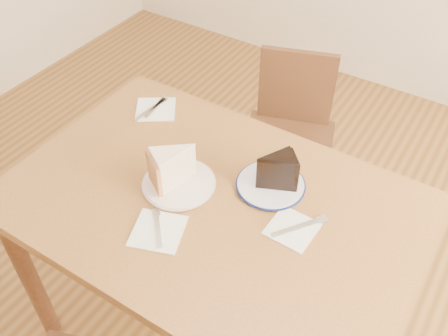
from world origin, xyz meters
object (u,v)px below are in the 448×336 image
(table, at_px, (212,222))
(plate_navy, at_px, (271,185))
(plate_cream, at_px, (179,184))
(chair_far, at_px, (289,134))
(carrot_cake, at_px, (176,167))
(chocolate_cake, at_px, (274,173))

(table, distance_m, plate_navy, 0.21)
(table, xyz_separation_m, plate_cream, (-0.12, -0.00, 0.10))
(table, height_order, plate_navy, plate_navy)
(chair_far, xyz_separation_m, carrot_cake, (-0.03, -0.74, 0.39))
(chair_far, bearing_deg, plate_cream, 69.96)
(table, height_order, chocolate_cake, chocolate_cake)
(chair_far, distance_m, carrot_cake, 0.84)
(chair_far, xyz_separation_m, chocolate_cake, (0.23, -0.61, 0.38))
(table, height_order, plate_cream, plate_cream)
(table, xyz_separation_m, chocolate_cake, (0.13, 0.14, 0.16))
(plate_cream, bearing_deg, chair_far, 88.71)
(carrot_cake, bearing_deg, table, 29.25)
(chair_far, distance_m, plate_navy, 0.72)
(chair_far, bearing_deg, chocolate_cake, 91.50)
(carrot_cake, relative_size, chocolate_cake, 1.20)
(chocolate_cake, bearing_deg, carrot_cake, 74.28)
(table, height_order, chair_far, chair_far)
(carrot_cake, distance_m, chocolate_cake, 0.29)
(plate_navy, xyz_separation_m, chocolate_cake, (0.01, -0.00, 0.06))
(chocolate_cake, bearing_deg, plate_cream, 76.46)
(chair_far, relative_size, chocolate_cake, 7.28)
(chocolate_cake, bearing_deg, table, 94.09)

